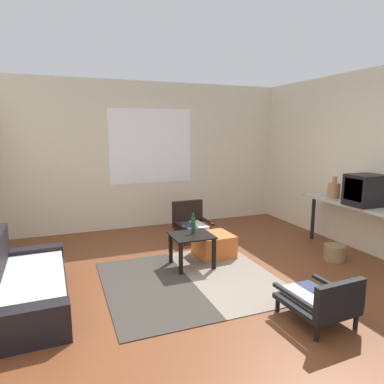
# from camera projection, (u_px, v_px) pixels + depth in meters

# --- Properties ---
(ground_plane) EXTENTS (7.80, 7.80, 0.00)m
(ground_plane) POSITION_uv_depth(u_px,v_px,m) (220.00, 292.00, 3.92)
(ground_plane) COLOR brown
(far_wall_with_window) EXTENTS (5.60, 0.13, 2.70)m
(far_wall_with_window) POSITION_uv_depth(u_px,v_px,m) (150.00, 155.00, 6.49)
(far_wall_with_window) COLOR beige
(far_wall_with_window) RESTS_ON ground
(side_wall_right) EXTENTS (0.12, 6.60, 2.70)m
(side_wall_right) POSITION_uv_depth(u_px,v_px,m) (380.00, 163.00, 4.91)
(side_wall_right) COLOR beige
(side_wall_right) RESTS_ON ground
(area_rug) EXTENTS (2.06, 1.95, 0.01)m
(area_rug) POSITION_uv_depth(u_px,v_px,m) (191.00, 280.00, 4.21)
(area_rug) COLOR #38332D
(area_rug) RESTS_ON ground
(couch) EXTENTS (0.80, 1.81, 0.69)m
(couch) POSITION_uv_depth(u_px,v_px,m) (21.00, 286.00, 3.58)
(couch) COLOR black
(couch) RESTS_ON ground
(coffee_table) EXTENTS (0.54, 0.50, 0.44)m
(coffee_table) POSITION_uv_depth(u_px,v_px,m) (192.00, 242.00, 4.60)
(coffee_table) COLOR black
(coffee_table) RESTS_ON ground
(armchair_by_window) EXTENTS (0.57, 0.57, 0.62)m
(armchair_by_window) POSITION_uv_depth(u_px,v_px,m) (191.00, 222.00, 5.83)
(armchair_by_window) COLOR black
(armchair_by_window) RESTS_ON ground
(armchair_striped_foreground) EXTENTS (0.58, 0.65, 0.50)m
(armchair_striped_foreground) POSITION_uv_depth(u_px,v_px,m) (321.00, 300.00, 3.24)
(armchair_striped_foreground) COLOR black
(armchair_striped_foreground) RESTS_ON ground
(ottoman_orange) EXTENTS (0.53, 0.53, 0.33)m
(ottoman_orange) POSITION_uv_depth(u_px,v_px,m) (214.00, 245.00, 5.02)
(ottoman_orange) COLOR #D1662D
(ottoman_orange) RESTS_ON ground
(console_shelf) EXTENTS (0.41, 1.63, 0.78)m
(console_shelf) POSITION_uv_depth(u_px,v_px,m) (350.00, 208.00, 5.04)
(console_shelf) COLOR #B2AD9E
(console_shelf) RESTS_ON ground
(crt_television) EXTENTS (0.46, 0.40, 0.44)m
(crt_television) POSITION_uv_depth(u_px,v_px,m) (365.00, 190.00, 4.76)
(crt_television) COLOR black
(crt_television) RESTS_ON console_shelf
(clay_vase) EXTENTS (0.18, 0.18, 0.33)m
(clay_vase) POSITION_uv_depth(u_px,v_px,m) (334.00, 190.00, 5.31)
(clay_vase) COLOR #A87047
(clay_vase) RESTS_ON console_shelf
(glass_bottle) EXTENTS (0.06, 0.06, 0.27)m
(glass_bottle) POSITION_uv_depth(u_px,v_px,m) (193.00, 225.00, 4.66)
(glass_bottle) COLOR #194723
(glass_bottle) RESTS_ON coffee_table
(wicker_basket) EXTENTS (0.29, 0.29, 0.22)m
(wicker_basket) POSITION_uv_depth(u_px,v_px,m) (334.00, 253.00, 4.87)
(wicker_basket) COLOR olive
(wicker_basket) RESTS_ON ground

